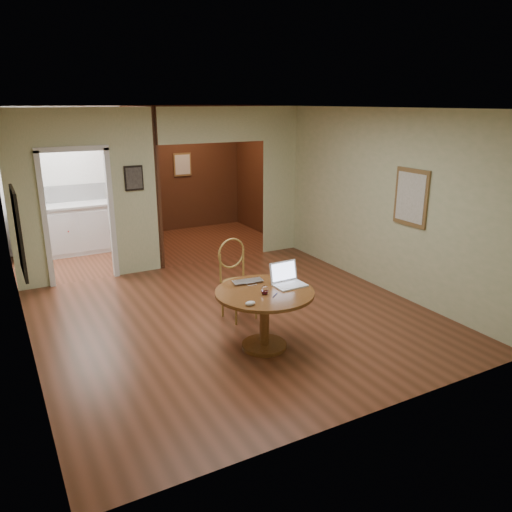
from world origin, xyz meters
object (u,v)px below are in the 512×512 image
dining_table (265,306)px  chair (236,274)px  open_laptop (287,279)px  closed_laptop (249,283)px

dining_table → chair: bearing=83.4°
dining_table → open_laptop: size_ratio=3.06×
dining_table → open_laptop: bearing=10.9°
dining_table → closed_laptop: size_ratio=3.11×
dining_table → chair: size_ratio=1.07×
dining_table → closed_laptop: 0.34m
chair → closed_laptop: chair is taller
chair → closed_laptop: bearing=-111.0°
chair → closed_laptop: (-0.16, -0.69, 0.13)m
open_laptop → closed_laptop: open_laptop is taller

